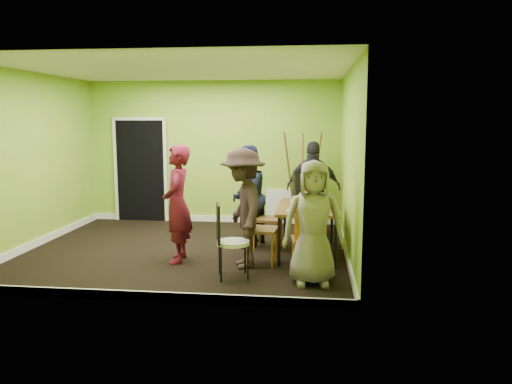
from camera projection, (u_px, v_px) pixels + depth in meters
ground at (187, 250)px, 7.89m from camera, size 5.00×5.00×0.00m
room_walls at (185, 188)px, 7.79m from camera, size 5.04×4.54×2.82m
dining_table at (308, 210)px, 7.56m from camera, size 0.90×1.50×0.75m
chair_left_far at (263, 213)px, 7.91m from camera, size 0.49×0.49×1.04m
chair_left_near at (255, 222)px, 7.10m from camera, size 0.49×0.48×1.07m
chair_back_end at (307, 192)px, 8.81m from camera, size 0.61×0.66×1.11m
chair_front_end at (309, 234)px, 6.45m from camera, size 0.48×0.49×1.04m
chair_bentwood at (228, 237)px, 6.46m from camera, size 0.47×0.46×0.98m
easel at (302, 181)px, 9.45m from camera, size 0.73×0.69×1.82m
plate_near_left at (297, 200)px, 8.04m from camera, size 0.23×0.23×0.01m
plate_near_right at (295, 210)px, 7.16m from camera, size 0.24×0.24×0.01m
plate_far_back at (304, 200)px, 8.07m from camera, size 0.25×0.25×0.01m
plate_far_front at (312, 212)px, 7.04m from camera, size 0.25×0.25×0.01m
plate_wall_back at (330, 205)px, 7.64m from camera, size 0.22×0.22×0.01m
plate_wall_front at (324, 209)px, 7.30m from camera, size 0.25×0.25×0.01m
thermos at (306, 199)px, 7.52m from camera, size 0.07×0.07×0.23m
blue_bottle at (328, 203)px, 7.21m from camera, size 0.08×0.08×0.22m
orange_bottle at (300, 202)px, 7.69m from camera, size 0.03×0.03×0.08m
glass_mid at (302, 200)px, 7.84m from camera, size 0.06×0.06×0.09m
glass_back at (314, 199)px, 7.97m from camera, size 0.07×0.07×0.09m
glass_front at (313, 209)px, 7.08m from camera, size 0.06×0.06×0.09m
cup_a at (297, 205)px, 7.34m from camera, size 0.13×0.13×0.10m
cup_b at (320, 203)px, 7.51m from camera, size 0.10×0.10×0.10m
person_standing at (177, 204)px, 7.17m from camera, size 0.48×0.66×1.70m
person_left_far at (247, 196)px, 8.05m from camera, size 0.83×0.94×1.64m
person_left_near at (243, 208)px, 6.90m from camera, size 0.91×1.21×1.67m
person_back_end at (313, 187)px, 9.00m from camera, size 1.01×0.50×1.66m
person_front_end at (313, 223)px, 6.18m from camera, size 0.81×0.57×1.57m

